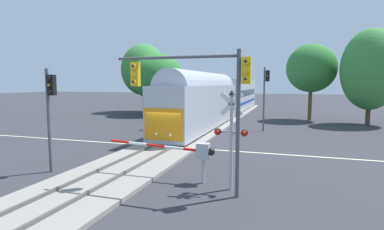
# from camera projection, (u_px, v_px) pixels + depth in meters

# --- Properties ---
(ground_plane) EXTENTS (220.00, 220.00, 0.00)m
(ground_plane) POSITION_uv_depth(u_px,v_px,m) (169.00, 147.00, 21.48)
(ground_plane) COLOR #333338
(road_centre_stripe) EXTENTS (44.00, 0.20, 0.01)m
(road_centre_stripe) POSITION_uv_depth(u_px,v_px,m) (169.00, 147.00, 21.48)
(road_centre_stripe) COLOR beige
(road_centre_stripe) RESTS_ON ground
(railway_track) EXTENTS (4.40, 80.00, 0.32)m
(railway_track) POSITION_uv_depth(u_px,v_px,m) (169.00, 145.00, 21.47)
(railway_track) COLOR gray
(railway_track) RESTS_ON ground
(commuter_train) EXTENTS (3.04, 40.69, 5.16)m
(commuter_train) POSITION_uv_depth(u_px,v_px,m) (223.00, 96.00, 38.13)
(commuter_train) COLOR #B2B7C1
(commuter_train) RESTS_ON railway_track
(crossing_gate_near) EXTENTS (5.17, 0.40, 1.80)m
(crossing_gate_near) POSITION_uv_depth(u_px,v_px,m) (192.00, 151.00, 13.70)
(crossing_gate_near) COLOR #B7B7BC
(crossing_gate_near) RESTS_ON ground
(crossing_signal_mast) EXTENTS (1.36, 0.44, 4.16)m
(crossing_signal_mast) POSITION_uv_depth(u_px,v_px,m) (231.00, 130.00, 12.58)
(crossing_signal_mast) COLOR #B2B2B7
(crossing_signal_mast) RESTS_ON ground
(crossing_gate_far) EXTENTS (6.21, 0.40, 1.84)m
(crossing_gate_far) POSITION_uv_depth(u_px,v_px,m) (159.00, 115.00, 28.90)
(crossing_gate_far) COLOR #B7B7BC
(crossing_gate_far) RESTS_ON ground
(traffic_signal_median) EXTENTS (0.53, 0.38, 5.14)m
(traffic_signal_median) POSITION_uv_depth(u_px,v_px,m) (50.00, 103.00, 15.00)
(traffic_signal_median) COLOR #4C4C51
(traffic_signal_median) RESTS_ON ground
(traffic_signal_far_side) EXTENTS (0.53, 0.38, 5.87)m
(traffic_signal_far_side) POSITION_uv_depth(u_px,v_px,m) (266.00, 89.00, 27.95)
(traffic_signal_far_side) COLOR #4C4C51
(traffic_signal_far_side) RESTS_ON ground
(traffic_signal_near_right) EXTENTS (5.53, 0.38, 5.70)m
(traffic_signal_near_right) POSITION_uv_depth(u_px,v_px,m) (200.00, 86.00, 12.00)
(traffic_signal_near_right) COLOR #4C4C51
(traffic_signal_near_right) RESTS_ON ground
(maple_right_background) EXTENTS (5.85, 5.85, 10.06)m
(maple_right_background) POSITION_uv_depth(u_px,v_px,m) (371.00, 69.00, 31.93)
(maple_right_background) COLOR #4C3828
(maple_right_background) RESTS_ON ground
(oak_far_right) EXTENTS (5.71, 5.71, 8.97)m
(oak_far_right) POSITION_uv_depth(u_px,v_px,m) (311.00, 68.00, 36.00)
(oak_far_right) COLOR brown
(oak_far_right) RESTS_ON ground
(pine_left_background) EXTENTS (6.80, 6.80, 10.26)m
(pine_left_background) POSITION_uv_depth(u_px,v_px,m) (144.00, 70.00, 46.48)
(pine_left_background) COLOR #4C3828
(pine_left_background) RESTS_ON ground
(oak_behind_train) EXTENTS (7.25, 7.25, 8.38)m
(oak_behind_train) POSITION_uv_depth(u_px,v_px,m) (158.00, 77.00, 42.09)
(oak_behind_train) COLOR brown
(oak_behind_train) RESTS_ON ground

